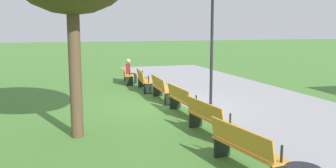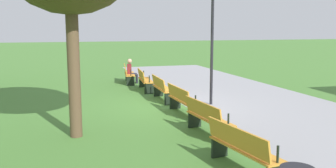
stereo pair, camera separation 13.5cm
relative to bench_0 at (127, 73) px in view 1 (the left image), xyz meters
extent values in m
plane|color=#477A33|center=(5.79, 0.49, -0.48)|extent=(120.00, 120.00, 0.00)
cube|color=#939399|center=(5.79, 3.61, -0.47)|extent=(25.92, 5.44, 0.01)
cube|color=orange|center=(0.01, 0.07, -0.03)|extent=(1.87, 0.70, 0.04)
cube|color=orange|center=(-0.02, -0.13, 0.21)|extent=(1.82, 0.37, 0.40)
cube|color=black|center=(-0.83, 0.19, -0.26)|extent=(0.11, 0.38, 0.43)
cylinder|color=black|center=(-0.83, 0.21, 0.13)|extent=(0.05, 0.05, 0.30)
cube|color=black|center=(0.85, -0.06, -0.26)|extent=(0.11, 0.38, 0.43)
cylinder|color=black|center=(0.86, -0.04, 0.13)|extent=(0.05, 0.05, 0.30)
cube|color=orange|center=(2.31, 0.34, -0.03)|extent=(1.86, 0.60, 0.04)
cube|color=orange|center=(2.30, 0.14, 0.21)|extent=(1.83, 0.27, 0.40)
cube|color=black|center=(1.46, 0.42, -0.26)|extent=(0.09, 0.38, 0.43)
cylinder|color=black|center=(1.47, 0.44, 0.13)|extent=(0.05, 0.05, 0.30)
cube|color=black|center=(3.16, 0.27, -0.26)|extent=(0.09, 0.38, 0.43)
cylinder|color=black|center=(3.16, 0.29, 0.13)|extent=(0.05, 0.05, 0.30)
cube|color=orange|center=(4.63, 0.48, -0.03)|extent=(1.84, 0.49, 0.04)
cube|color=orange|center=(4.62, 0.28, 0.21)|extent=(1.83, 0.16, 0.40)
cube|color=black|center=(3.78, 0.50, -0.26)|extent=(0.07, 0.38, 0.43)
cylinder|color=black|center=(3.78, 0.52, 0.13)|extent=(0.05, 0.05, 0.30)
cube|color=black|center=(5.48, 0.45, -0.26)|extent=(0.07, 0.38, 0.43)
cylinder|color=black|center=(5.48, 0.47, 0.13)|extent=(0.05, 0.05, 0.30)
cube|color=orange|center=(6.95, 0.48, -0.03)|extent=(1.84, 0.49, 0.04)
cube|color=orange|center=(6.96, 0.28, 0.21)|extent=(1.83, 0.16, 0.40)
cube|color=black|center=(6.10, 0.45, -0.26)|extent=(0.07, 0.38, 0.43)
cylinder|color=black|center=(6.10, 0.47, 0.13)|extent=(0.05, 0.05, 0.30)
cube|color=black|center=(7.80, 0.50, -0.26)|extent=(0.07, 0.38, 0.43)
cylinder|color=black|center=(7.80, 0.52, 0.13)|extent=(0.05, 0.05, 0.30)
cube|color=orange|center=(9.26, 0.34, -0.03)|extent=(1.86, 0.60, 0.04)
cube|color=orange|center=(9.28, 0.14, 0.21)|extent=(1.83, 0.27, 0.40)
cube|color=black|center=(8.42, 0.27, -0.26)|extent=(0.09, 0.38, 0.43)
cylinder|color=black|center=(8.41, 0.29, 0.13)|extent=(0.05, 0.05, 0.30)
cube|color=black|center=(10.11, 0.42, -0.26)|extent=(0.09, 0.38, 0.43)
cylinder|color=black|center=(10.11, 0.44, 0.13)|extent=(0.05, 0.05, 0.30)
cube|color=orange|center=(11.57, 0.07, -0.03)|extent=(1.87, 0.70, 0.04)
cube|color=orange|center=(11.60, -0.13, 0.21)|extent=(1.82, 0.37, 0.40)
cube|color=black|center=(10.73, -0.06, -0.26)|extent=(0.11, 0.38, 0.43)
cylinder|color=black|center=(10.72, -0.04, 0.13)|extent=(0.05, 0.05, 0.30)
cylinder|color=black|center=(12.41, 0.21, 0.13)|extent=(0.05, 0.05, 0.30)
cube|color=maroon|center=(0.10, 0.03, 0.22)|extent=(0.35, 0.24, 0.50)
sphere|color=tan|center=(0.10, 0.05, 0.61)|extent=(0.22, 0.22, 0.22)
cylinder|color=#23232D|center=(0.04, 0.23, -0.05)|extent=(0.18, 0.38, 0.13)
cylinder|color=#23232D|center=(0.06, 0.40, -0.26)|extent=(0.12, 0.12, 0.43)
cylinder|color=#23232D|center=(0.22, 0.20, -0.05)|extent=(0.18, 0.38, 0.13)
cylinder|color=#23232D|center=(0.24, 0.38, -0.26)|extent=(0.12, 0.12, 0.43)
cylinder|color=brown|center=(8.36, -2.87, 1.33)|extent=(0.30, 0.30, 3.62)
cylinder|color=black|center=(5.79, 1.88, 1.35)|extent=(0.10, 0.10, 3.64)
camera|label=1|loc=(17.35, -3.31, 2.21)|focal=38.75mm
camera|label=2|loc=(17.39, -3.18, 2.21)|focal=38.75mm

